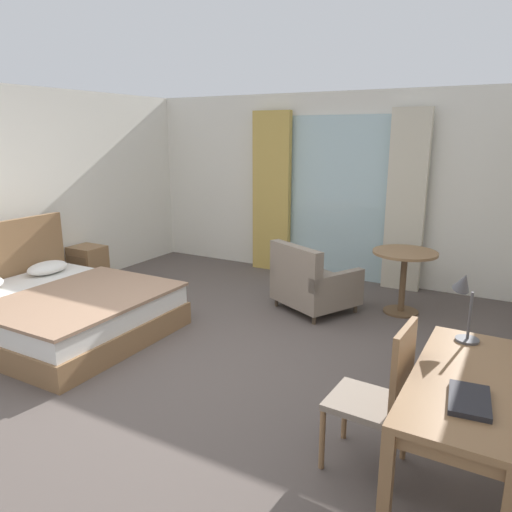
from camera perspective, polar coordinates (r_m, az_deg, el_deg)
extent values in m
cube|color=#564C47|center=(4.52, -8.55, -12.99)|extent=(6.13, 7.17, 0.10)
cube|color=white|center=(6.97, 8.12, 8.15)|extent=(5.73, 0.12, 2.55)
cube|color=silver|center=(6.84, 9.49, 6.69)|extent=(1.49, 0.02, 2.25)
cube|color=tan|center=(7.13, 1.85, 7.48)|extent=(0.59, 0.10, 2.32)
cube|color=beige|center=(6.48, 17.29, 6.14)|extent=(0.48, 0.10, 2.32)
cube|color=olive|center=(5.40, -21.81, -7.25)|extent=(1.98, 1.74, 0.24)
cube|color=white|center=(5.33, -22.03, -5.08)|extent=(1.92, 1.68, 0.20)
cube|color=#99755B|center=(5.05, -19.81, -4.56)|extent=(1.31, 1.72, 0.03)
ellipsoid|color=white|center=(6.07, -23.40, -1.28)|extent=(0.33, 0.49, 0.14)
cube|color=olive|center=(6.85, -19.17, -1.16)|extent=(0.42, 0.36, 0.55)
cube|color=brown|center=(6.71, -20.42, -0.62)|extent=(0.36, 0.01, 0.13)
cube|color=olive|center=(2.88, 23.77, -13.34)|extent=(0.57, 1.32, 0.04)
cube|color=olive|center=(2.91, 23.65, -14.35)|extent=(0.53, 1.25, 0.08)
cube|color=olive|center=(2.59, 14.95, -25.91)|extent=(0.06, 0.06, 0.71)
cube|color=olive|center=(3.63, 20.31, -13.73)|extent=(0.06, 0.06, 0.71)
cube|color=gray|center=(3.14, 12.86, -16.54)|extent=(0.46, 0.42, 0.04)
cube|color=olive|center=(2.95, 16.95, -12.68)|extent=(0.06, 0.38, 0.52)
cylinder|color=olive|center=(3.45, 10.43, -17.58)|extent=(0.04, 0.04, 0.40)
cylinder|color=olive|center=(3.17, 7.82, -20.63)|extent=(0.04, 0.04, 0.40)
cylinder|color=olive|center=(3.35, 17.14, -19.06)|extent=(0.04, 0.04, 0.40)
cylinder|color=olive|center=(3.07, 15.19, -22.45)|extent=(0.04, 0.04, 0.40)
cylinder|color=#4C4C51|center=(3.33, 23.66, -9.05)|extent=(0.14, 0.14, 0.02)
cylinder|color=#4C4C51|center=(3.27, 23.95, -6.46)|extent=(0.02, 0.02, 0.31)
cone|color=#4C4C51|center=(3.29, 23.30, -2.84)|extent=(0.14, 0.13, 0.16)
cube|color=#232328|center=(2.64, 23.89, -15.29)|extent=(0.22, 0.34, 0.03)
cube|color=gray|center=(5.68, 7.07, -4.04)|extent=(1.05, 1.03, 0.26)
cube|color=gray|center=(5.38, 4.66, -1.10)|extent=(0.77, 0.46, 0.44)
cube|color=gray|center=(5.37, 9.59, -2.86)|extent=(0.42, 0.71, 0.16)
cube|color=gray|center=(5.87, 4.90, -1.22)|extent=(0.42, 0.71, 0.16)
cylinder|color=#4C3D2D|center=(5.72, 11.65, -6.04)|extent=(0.04, 0.04, 0.10)
cylinder|color=#4C3D2D|center=(6.18, 7.15, -4.29)|extent=(0.04, 0.04, 0.10)
cylinder|color=#4C3D2D|center=(5.31, 6.86, -7.46)|extent=(0.04, 0.04, 0.10)
cylinder|color=#4C3D2D|center=(5.80, 2.45, -5.44)|extent=(0.04, 0.04, 0.10)
cylinder|color=olive|center=(5.65, 17.20, 0.38)|extent=(0.71, 0.71, 0.03)
cylinder|color=brown|center=(5.75, 16.94, -3.13)|extent=(0.07, 0.07, 0.70)
cylinder|color=brown|center=(5.85, 16.70, -6.28)|extent=(0.39, 0.39, 0.02)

